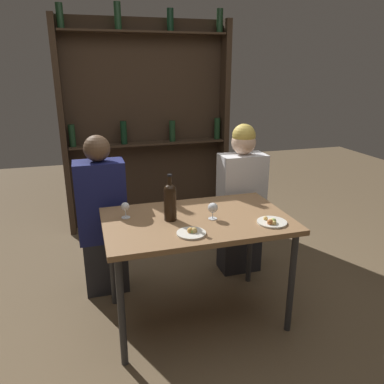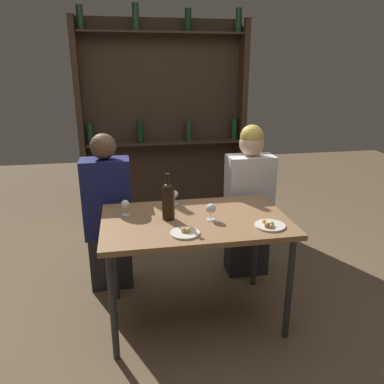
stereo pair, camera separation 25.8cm
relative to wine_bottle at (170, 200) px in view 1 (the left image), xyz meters
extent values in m
plane|color=brown|center=(0.18, -0.02, -0.92)|extent=(10.00, 10.00, 0.00)
cube|color=olive|center=(0.18, -0.02, -0.16)|extent=(1.25, 0.78, 0.04)
cylinder|color=#2D2D30|center=(-0.39, -0.35, -0.54)|extent=(0.04, 0.04, 0.74)
cylinder|color=#2D2D30|center=(0.74, -0.35, -0.54)|extent=(0.04, 0.04, 0.74)
cylinder|color=#2D2D30|center=(-0.39, 0.30, -0.54)|extent=(0.04, 0.04, 0.74)
cylinder|color=#2D2D30|center=(0.74, 0.30, -0.54)|extent=(0.04, 0.04, 0.74)
cube|color=#38281C|center=(0.18, 1.89, 0.20)|extent=(1.77, 0.02, 2.23)
cube|color=#38281C|center=(-0.71, 1.78, 0.20)|extent=(0.06, 0.18, 2.23)
cube|color=#38281C|center=(1.06, 1.78, 0.20)|extent=(0.06, 0.18, 2.23)
cube|color=#38281C|center=(0.18, 1.78, 0.03)|extent=(1.69, 0.18, 0.02)
cylinder|color=#19381E|center=(-0.62, 1.79, 0.16)|extent=(0.07, 0.07, 0.23)
cylinder|color=black|center=(-0.09, 1.78, 0.17)|extent=(0.07, 0.07, 0.25)
cylinder|color=#19381E|center=(0.45, 1.79, 0.16)|extent=(0.07, 0.07, 0.23)
cylinder|color=#19381E|center=(0.98, 1.79, 0.16)|extent=(0.07, 0.07, 0.24)
cube|color=#38281C|center=(0.18, 1.78, 1.17)|extent=(1.69, 0.18, 0.02)
cylinder|color=#19381E|center=(-0.62, 1.78, 1.29)|extent=(0.07, 0.07, 0.22)
cylinder|color=#19381E|center=(-0.08, 1.77, 1.30)|extent=(0.07, 0.07, 0.25)
cylinder|color=black|center=(0.44, 1.78, 1.29)|extent=(0.07, 0.07, 0.22)
cylinder|color=#19381E|center=(0.98, 1.79, 1.30)|extent=(0.07, 0.07, 0.24)
cylinder|color=black|center=(0.00, 0.00, -0.03)|extent=(0.08, 0.08, 0.21)
sphere|color=black|center=(0.00, 0.00, 0.07)|extent=(0.08, 0.08, 0.08)
cylinder|color=black|center=(0.00, 0.00, 0.12)|extent=(0.03, 0.03, 0.10)
cylinder|color=black|center=(0.00, 0.00, 0.17)|extent=(0.03, 0.03, 0.01)
cylinder|color=silver|center=(0.28, -0.06, -0.14)|extent=(0.06, 0.06, 0.00)
cylinder|color=silver|center=(0.28, -0.06, -0.11)|extent=(0.01, 0.01, 0.06)
sphere|color=silver|center=(0.28, -0.06, -0.06)|extent=(0.07, 0.07, 0.07)
cylinder|color=silver|center=(0.08, 0.28, -0.14)|extent=(0.06, 0.06, 0.00)
cylinder|color=silver|center=(0.08, 0.28, -0.11)|extent=(0.01, 0.01, 0.06)
sphere|color=silver|center=(0.08, 0.28, -0.06)|extent=(0.06, 0.06, 0.06)
cylinder|color=silver|center=(-0.28, 0.12, -0.14)|extent=(0.06, 0.06, 0.00)
cylinder|color=silver|center=(-0.28, 0.12, -0.10)|extent=(0.01, 0.01, 0.06)
sphere|color=silver|center=(-0.28, 0.12, -0.06)|extent=(0.06, 0.06, 0.06)
cylinder|color=silver|center=(0.63, -0.24, -0.13)|extent=(0.20, 0.20, 0.01)
sphere|color=#C67038|center=(0.59, -0.28, -0.11)|extent=(0.04, 0.04, 0.04)
sphere|color=#E5BC66|center=(0.61, -0.29, -0.12)|extent=(0.03, 0.03, 0.03)
sphere|color=#99B256|center=(0.62, -0.26, -0.12)|extent=(0.04, 0.04, 0.04)
sphere|color=#E5BC66|center=(0.62, -0.25, -0.12)|extent=(0.03, 0.03, 0.03)
sphere|color=#E5BC66|center=(0.60, -0.20, -0.12)|extent=(0.03, 0.03, 0.03)
cylinder|color=silver|center=(0.07, -0.26, -0.13)|extent=(0.18, 0.18, 0.01)
sphere|color=#E5BC66|center=(0.09, -0.26, -0.11)|extent=(0.04, 0.04, 0.04)
sphere|color=#99B256|center=(0.07, -0.26, -0.12)|extent=(0.03, 0.03, 0.03)
sphere|color=gold|center=(0.06, -0.25, -0.11)|extent=(0.04, 0.04, 0.04)
cube|color=#26262B|center=(-0.42, 0.53, -0.69)|extent=(0.34, 0.22, 0.45)
cube|color=navy|center=(-0.42, 0.53, -0.15)|extent=(0.37, 0.22, 0.63)
sphere|color=brown|center=(-0.42, 0.53, 0.27)|extent=(0.20, 0.20, 0.20)
cube|color=#26262B|center=(0.75, 0.53, -0.69)|extent=(0.34, 0.22, 0.45)
cube|color=white|center=(0.75, 0.53, -0.16)|extent=(0.38, 0.22, 0.61)
sphere|color=beige|center=(0.75, 0.53, 0.25)|extent=(0.20, 0.20, 0.20)
sphere|color=gold|center=(0.75, 0.53, 0.30)|extent=(0.19, 0.19, 0.19)
camera|label=1|loc=(-0.51, -2.26, 0.83)|focal=35.00mm
camera|label=2|loc=(-0.26, -2.32, 0.83)|focal=35.00mm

